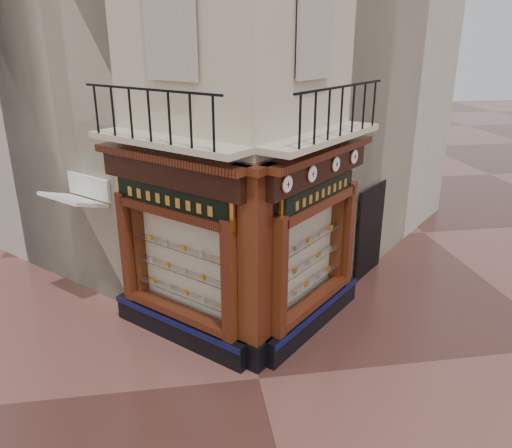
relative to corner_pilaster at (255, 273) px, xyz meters
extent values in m
plane|color=#43241F|center=(0.00, -0.50, -1.95)|extent=(80.00, 80.00, 0.00)
cube|color=beige|center=(0.00, 5.66, 4.05)|extent=(11.31, 11.31, 12.00)
cube|color=beige|center=(-2.47, 8.13, 3.55)|extent=(11.31, 11.31, 11.00)
cube|color=beige|center=(2.47, 8.13, 3.55)|extent=(11.31, 11.31, 11.00)
cube|color=black|center=(-1.44, 1.04, -1.67)|extent=(2.72, 2.72, 0.55)
cube|color=#0B0E3A|center=(-1.57, 0.91, -1.46)|extent=(2.50, 2.50, 0.12)
cube|color=#390F0A|center=(-0.45, 0.05, -0.17)|extent=(0.37, 0.37, 2.45)
cube|color=#390F0A|center=(-2.43, 2.03, -0.17)|extent=(0.37, 0.37, 2.45)
cube|color=beige|center=(-1.20, 1.27, -0.20)|extent=(1.80, 1.80, 2.10)
cube|color=black|center=(-1.42, 1.05, 1.65)|extent=(2.69, 2.69, 0.50)
cube|color=#390F0A|center=(-1.47, 1.00, 1.96)|extent=(2.86, 2.86, 0.14)
cube|color=black|center=(1.44, 1.04, -1.67)|extent=(2.72, 2.72, 0.55)
cube|color=#0B0E3A|center=(1.57, 0.91, -1.46)|extent=(2.50, 2.50, 0.12)
cube|color=#390F0A|center=(0.45, 0.05, -0.17)|extent=(0.37, 0.37, 2.45)
cube|color=#390F0A|center=(2.43, 2.03, -0.17)|extent=(0.37, 0.37, 2.45)
cube|color=beige|center=(1.20, 1.27, -0.20)|extent=(1.80, 1.80, 2.10)
cube|color=black|center=(1.42, 1.05, 1.65)|extent=(2.69, 2.69, 0.50)
cube|color=#390F0A|center=(1.47, 1.00, 1.96)|extent=(2.86, 2.86, 0.14)
cube|color=black|center=(0.00, 0.00, -1.67)|extent=(0.78, 0.78, 0.55)
cube|color=#390F0A|center=(0.00, 0.00, 0.25)|extent=(0.64, 0.64, 3.50)
cube|color=#390F0A|center=(0.00, 0.00, 1.96)|extent=(0.85, 0.85, 0.14)
cube|color=beige|center=(-1.48, 0.99, 2.25)|extent=(2.97, 2.97, 0.12)
cube|color=black|center=(-1.72, 0.76, 3.20)|extent=(2.36, 2.36, 0.04)
cube|color=beige|center=(1.48, 0.99, 2.25)|extent=(2.97, 2.97, 0.12)
cube|color=black|center=(1.72, 0.76, 3.20)|extent=(2.36, 2.36, 0.04)
cylinder|color=#AC7239|center=(0.54, -0.05, 1.67)|extent=(0.26, 0.26, 0.32)
cylinder|color=white|center=(0.56, -0.08, 1.67)|extent=(0.21, 0.21, 0.27)
cube|color=black|center=(0.57, -0.09, 1.67)|extent=(0.02, 0.02, 0.11)
cube|color=black|center=(0.57, -0.09, 1.67)|extent=(0.06, 0.06, 0.01)
cylinder|color=#AC7239|center=(1.14, 0.54, 1.67)|extent=(0.27, 0.27, 0.33)
cylinder|color=white|center=(1.16, 0.52, 1.67)|extent=(0.21, 0.21, 0.28)
cube|color=black|center=(1.17, 0.51, 1.67)|extent=(0.02, 0.02, 0.11)
cube|color=black|center=(1.17, 0.51, 1.67)|extent=(0.07, 0.07, 0.01)
cylinder|color=#AC7239|center=(1.80, 1.21, 1.67)|extent=(0.26, 0.26, 0.31)
cylinder|color=white|center=(1.82, 1.18, 1.67)|extent=(0.21, 0.21, 0.27)
cube|color=black|center=(1.83, 1.17, 1.67)|extent=(0.02, 0.02, 0.10)
cube|color=black|center=(1.83, 1.17, 1.67)|extent=(0.06, 0.06, 0.01)
cylinder|color=#AC7239|center=(2.38, 1.79, 1.67)|extent=(0.26, 0.26, 0.32)
cylinder|color=white|center=(2.40, 1.77, 1.67)|extent=(0.21, 0.21, 0.27)
cube|color=black|center=(2.41, 1.76, 1.67)|extent=(0.02, 0.02, 0.11)
cube|color=black|center=(2.41, 1.76, 1.67)|extent=(0.06, 0.06, 0.01)
cube|color=#F1AE47|center=(-1.45, 1.03, 1.15)|extent=(2.21, 2.21, 0.59)
cube|color=black|center=(-1.48, 1.00, 1.15)|extent=(2.06, 2.06, 0.44)
cube|color=#F1AE47|center=(1.45, 1.03, 1.15)|extent=(2.03, 2.03, 0.54)
cube|color=black|center=(1.48, 1.00, 1.15)|extent=(1.89, 1.89, 0.41)
camera|label=1|loc=(-1.25, -8.11, 4.01)|focal=35.00mm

